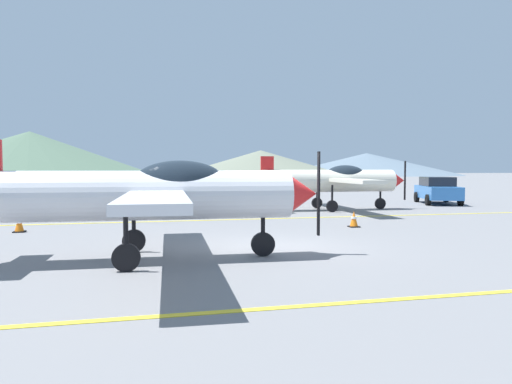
{
  "coord_description": "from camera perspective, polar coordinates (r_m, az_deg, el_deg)",
  "views": [
    {
      "loc": [
        -3.3,
        -11.64,
        2.1
      ],
      "look_at": [
        0.87,
        6.0,
        1.2
      ],
      "focal_mm": 32.66,
      "sensor_mm": 36.0,
      "label": 1
    }
  ],
  "objects": [
    {
      "name": "airplane_near",
      "position": [
        10.9,
        -12.53,
        -0.18
      ],
      "size": [
        7.9,
        9.1,
        2.73
      ],
      "color": "silver",
      "rests_on": "ground_plane"
    },
    {
      "name": "airplane_mid",
      "position": [
        24.11,
        9.51,
        1.46
      ],
      "size": [
        7.89,
        9.1,
        2.73
      ],
      "color": "silver",
      "rests_on": "ground_plane"
    },
    {
      "name": "traffic_cone_front",
      "position": [
        17.17,
        11.89,
        -3.28
      ],
      "size": [
        0.36,
        0.36,
        0.59
      ],
      "color": "black",
      "rests_on": "ground_plane"
    },
    {
      "name": "traffic_cone_side",
      "position": [
        17.34,
        -27.01,
        -3.46
      ],
      "size": [
        0.36,
        0.36,
        0.59
      ],
      "color": "black",
      "rests_on": "ground_plane"
    },
    {
      "name": "hill_centerright",
      "position": [
        133.22,
        0.58,
        3.53
      ],
      "size": [
        51.22,
        51.22,
        7.44
      ],
      "primitive_type": "cone",
      "color": "slate",
      "rests_on": "ground_plane"
    },
    {
      "name": "apron_line_near",
      "position": [
        7.71,
        12.91,
        -12.98
      ],
      "size": [
        80.0,
        0.16,
        0.01
      ],
      "primitive_type": "cube",
      "color": "yellow",
      "rests_on": "ground_plane"
    },
    {
      "name": "hill_right",
      "position": [
        163.59,
        13.39,
        3.34
      ],
      "size": [
        62.56,
        62.56,
        7.51
      ],
      "primitive_type": "cone",
      "color": "slate",
      "rests_on": "ground_plane"
    },
    {
      "name": "apron_line_far",
      "position": [
        19.25,
        -3.36,
        -3.41
      ],
      "size": [
        80.0,
        0.16,
        0.01
      ],
      "primitive_type": "cube",
      "color": "yellow",
      "rests_on": "ground_plane"
    },
    {
      "name": "ground_plane",
      "position": [
        12.28,
        2.5,
        -7.0
      ],
      "size": [
        400.0,
        400.0,
        0.0
      ],
      "primitive_type": "plane",
      "color": "slate"
    },
    {
      "name": "car_sedan",
      "position": [
        30.13,
        21.33,
        0.26
      ],
      "size": [
        3.15,
        4.66,
        1.62
      ],
      "color": "#3372BF",
      "rests_on": "ground_plane"
    },
    {
      "name": "hill_centerleft",
      "position": [
        127.32,
        -25.94,
        4.16
      ],
      "size": [
        63.89,
        63.89,
        11.33
      ],
      "primitive_type": "cone",
      "color": "#4C6651",
      "rests_on": "ground_plane"
    }
  ]
}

